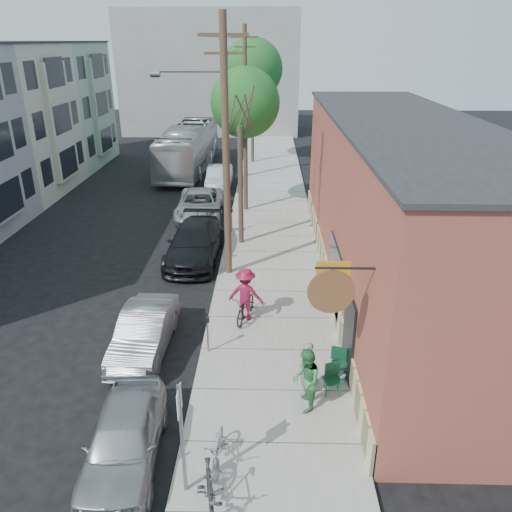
{
  "coord_description": "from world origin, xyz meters",
  "views": [
    {
      "loc": [
        4.09,
        -13.36,
        9.2
      ],
      "look_at": [
        3.64,
        4.33,
        1.5
      ],
      "focal_mm": 35.0,
      "sensor_mm": 36.0,
      "label": 1
    }
  ],
  "objects_px": {
    "tree_leafy_mid": "(245,103)",
    "bus": "(188,148)",
    "parking_meter_far": "(232,217)",
    "parked_bike_a": "(210,492)",
    "parked_bike_b": "(219,449)",
    "car_3": "(199,204)",
    "patio_chair_a": "(339,364)",
    "car_1": "(144,331)",
    "utility_pole_near": "(224,147)",
    "sign_post": "(181,429)",
    "tree_leafy_far": "(252,69)",
    "patron_grey": "(306,368)",
    "patron_green": "(306,380)",
    "cyclist": "(246,294)",
    "patio_chair_b": "(333,380)",
    "parking_meter_near": "(208,329)",
    "car_4": "(219,177)",
    "car_0": "(124,438)",
    "car_2": "(195,243)",
    "tree_bare": "(241,187)"
  },
  "relations": [
    {
      "from": "patron_green",
      "to": "tree_bare",
      "type": "bearing_deg",
      "value": -167.76
    },
    {
      "from": "parking_meter_near",
      "to": "cyclist",
      "type": "bearing_deg",
      "value": 62.18
    },
    {
      "from": "car_4",
      "to": "bus",
      "type": "relative_size",
      "value": 0.37
    },
    {
      "from": "cyclist",
      "to": "parked_bike_a",
      "type": "distance_m",
      "value": 7.9
    },
    {
      "from": "cyclist",
      "to": "car_4",
      "type": "relative_size",
      "value": 0.43
    },
    {
      "from": "car_3",
      "to": "car_1",
      "type": "bearing_deg",
      "value": -92.46
    },
    {
      "from": "cyclist",
      "to": "parked_bike_a",
      "type": "xyz_separation_m",
      "value": [
        -0.39,
        -7.88,
        -0.4
      ]
    },
    {
      "from": "bus",
      "to": "car_1",
      "type": "bearing_deg",
      "value": -82.67
    },
    {
      "from": "parking_meter_near",
      "to": "car_4",
      "type": "relative_size",
      "value": 0.28
    },
    {
      "from": "tree_leafy_mid",
      "to": "patio_chair_b",
      "type": "relative_size",
      "value": 8.88
    },
    {
      "from": "sign_post",
      "to": "parking_meter_far",
      "type": "bearing_deg",
      "value": 90.36
    },
    {
      "from": "utility_pole_near",
      "to": "parked_bike_b",
      "type": "bearing_deg",
      "value": -86.57
    },
    {
      "from": "tree_bare",
      "to": "cyclist",
      "type": "distance_m",
      "value": 7.47
    },
    {
      "from": "tree_leafy_mid",
      "to": "bus",
      "type": "relative_size",
      "value": 0.65
    },
    {
      "from": "sign_post",
      "to": "tree_leafy_mid",
      "type": "relative_size",
      "value": 0.36
    },
    {
      "from": "patio_chair_a",
      "to": "patio_chair_b",
      "type": "bearing_deg",
      "value": -91.88
    },
    {
      "from": "parked_bike_b",
      "to": "car_3",
      "type": "bearing_deg",
      "value": 99.86
    },
    {
      "from": "parked_bike_b",
      "to": "car_3",
      "type": "xyz_separation_m",
      "value": [
        -2.77,
        17.9,
        0.17
      ]
    },
    {
      "from": "parked_bike_a",
      "to": "car_3",
      "type": "distance_m",
      "value": 19.41
    },
    {
      "from": "patron_grey",
      "to": "bus",
      "type": "bearing_deg",
      "value": -151.47
    },
    {
      "from": "tree_bare",
      "to": "car_3",
      "type": "height_order",
      "value": "tree_bare"
    },
    {
      "from": "parking_meter_near",
      "to": "car_3",
      "type": "height_order",
      "value": "car_3"
    },
    {
      "from": "patron_grey",
      "to": "car_4",
      "type": "height_order",
      "value": "patron_grey"
    },
    {
      "from": "patron_grey",
      "to": "car_4",
      "type": "bearing_deg",
      "value": -155.06
    },
    {
      "from": "sign_post",
      "to": "bus",
      "type": "relative_size",
      "value": 0.23
    },
    {
      "from": "patron_grey",
      "to": "bus",
      "type": "relative_size",
      "value": 0.13
    },
    {
      "from": "tree_bare",
      "to": "patron_green",
      "type": "xyz_separation_m",
      "value": [
        2.32,
        -11.87,
        -1.87
      ]
    },
    {
      "from": "patio_chair_a",
      "to": "car_0",
      "type": "distance_m",
      "value": 6.26
    },
    {
      "from": "patio_chair_a",
      "to": "car_1",
      "type": "bearing_deg",
      "value": -174.79
    },
    {
      "from": "sign_post",
      "to": "parked_bike_b",
      "type": "height_order",
      "value": "sign_post"
    },
    {
      "from": "patio_chair_a",
      "to": "car_3",
      "type": "xyz_separation_m",
      "value": [
        -5.95,
        14.6,
        0.14
      ]
    },
    {
      "from": "parking_meter_far",
      "to": "cyclist",
      "type": "height_order",
      "value": "cyclist"
    },
    {
      "from": "parked_bike_a",
      "to": "bus",
      "type": "relative_size",
      "value": 0.15
    },
    {
      "from": "car_3",
      "to": "bus",
      "type": "distance_m",
      "value": 11.17
    },
    {
      "from": "sign_post",
      "to": "tree_leafy_far",
      "type": "height_order",
      "value": "tree_leafy_far"
    },
    {
      "from": "parking_meter_near",
      "to": "car_0",
      "type": "xyz_separation_m",
      "value": [
        -1.45,
        -4.37,
        -0.29
      ]
    },
    {
      "from": "tree_bare",
      "to": "tree_leafy_mid",
      "type": "relative_size",
      "value": 0.71
    },
    {
      "from": "tree_leafy_far",
      "to": "tree_leafy_mid",
      "type": "bearing_deg",
      "value": -90.0
    },
    {
      "from": "car_3",
      "to": "car_0",
      "type": "bearing_deg",
      "value": -90.48
    },
    {
      "from": "cyclist",
      "to": "car_2",
      "type": "distance_m",
      "value": 6.05
    },
    {
      "from": "sign_post",
      "to": "car_0",
      "type": "xyz_separation_m",
      "value": [
        -1.55,
        0.9,
        -1.14
      ]
    },
    {
      "from": "parking_meter_far",
      "to": "patron_green",
      "type": "bearing_deg",
      "value": -77.74
    },
    {
      "from": "car_4",
      "to": "tree_leafy_mid",
      "type": "bearing_deg",
      "value": -68.82
    },
    {
      "from": "parking_meter_near",
      "to": "car_3",
      "type": "xyz_separation_m",
      "value": [
        -2.0,
        13.4,
        -0.25
      ]
    },
    {
      "from": "sign_post",
      "to": "patron_grey",
      "type": "height_order",
      "value": "sign_post"
    },
    {
      "from": "parking_meter_near",
      "to": "car_1",
      "type": "distance_m",
      "value": 2.08
    },
    {
      "from": "parking_meter_near",
      "to": "car_2",
      "type": "bearing_deg",
      "value": 100.88
    },
    {
      "from": "parking_meter_far",
      "to": "parked_bike_a",
      "type": "bearing_deg",
      "value": -87.55
    },
    {
      "from": "car_1",
      "to": "car_2",
      "type": "xyz_separation_m",
      "value": [
        0.6,
        7.3,
        0.1
      ]
    },
    {
      "from": "patio_chair_b",
      "to": "patron_grey",
      "type": "height_order",
      "value": "patron_grey"
    }
  ]
}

